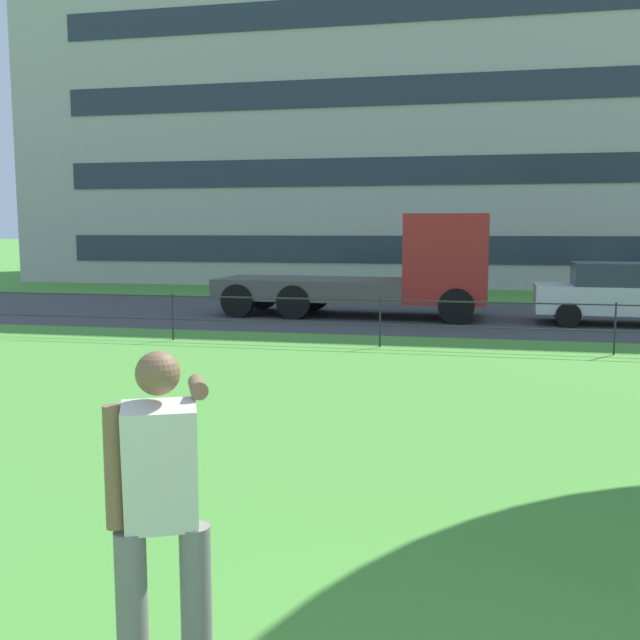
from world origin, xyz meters
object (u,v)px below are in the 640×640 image
at_px(car_white_left, 617,294).
at_px(apartment_building_background, 435,80).
at_px(person_thrower, 161,511).
at_px(flatbed_truck_far_right, 392,272).

xyz_separation_m(car_white_left, apartment_building_background, (-5.57, 17.27, 8.68)).
height_order(person_thrower, apartment_building_background, apartment_building_background).
xyz_separation_m(flatbed_truck_far_right, apartment_building_background, (0.08, 16.83, 8.24)).
distance_m(car_white_left, apartment_building_background, 20.12).
bearing_deg(flatbed_truck_far_right, person_thrower, -87.70).
distance_m(flatbed_truck_far_right, apartment_building_background, 18.74).
bearing_deg(flatbed_truck_far_right, car_white_left, -4.48).
xyz_separation_m(person_thrower, flatbed_truck_far_right, (-0.65, 16.26, 0.25)).
relative_size(flatbed_truck_far_right, apartment_building_background, 0.20).
relative_size(person_thrower, flatbed_truck_far_right, 0.24).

